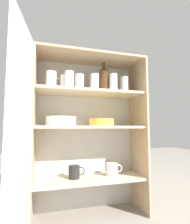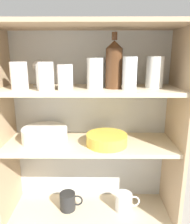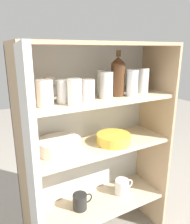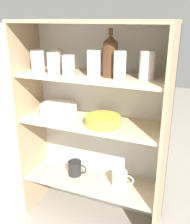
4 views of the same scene
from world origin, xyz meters
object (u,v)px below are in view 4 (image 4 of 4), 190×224
(coffee_mug_primary, at_px, (75,168))
(wine_bottle, at_px, (110,56))
(plate_stack_white, at_px, (58,110))
(mixing_bowl_large, at_px, (103,120))

(coffee_mug_primary, bearing_deg, wine_bottle, -5.16)
(plate_stack_white, xyz_separation_m, coffee_mug_primary, (0.11, -0.01, -0.39))
(wine_bottle, distance_m, coffee_mug_primary, 0.79)
(mixing_bowl_large, bearing_deg, plate_stack_white, 171.86)
(wine_bottle, xyz_separation_m, plate_stack_white, (-0.35, 0.03, -0.36))
(mixing_bowl_large, bearing_deg, wine_bottle, 30.06)
(plate_stack_white, bearing_deg, coffee_mug_primary, -3.69)
(mixing_bowl_large, height_order, coffee_mug_primary, mixing_bowl_large)
(plate_stack_white, distance_m, coffee_mug_primary, 0.41)
(wine_bottle, bearing_deg, mixing_bowl_large, -149.94)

